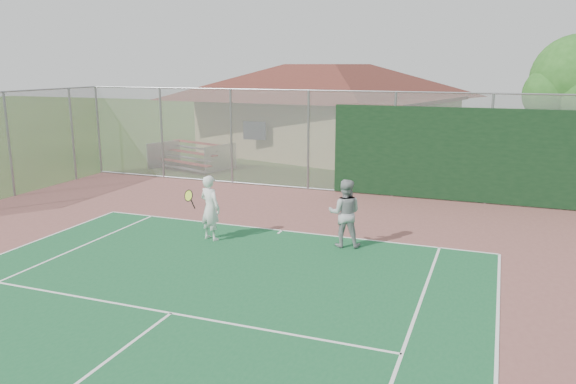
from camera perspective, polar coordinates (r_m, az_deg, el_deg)
The scene contains 6 objects.
back_fence at distance 19.01m, azimuth 10.99°, elevation 4.43°, with size 20.08×0.11×3.53m.
side_fence_left at distance 20.92m, azimuth -26.47°, elevation 4.30°, with size 0.08×9.00×3.50m.
clubhouse at distance 27.95m, azimuth 4.00°, elevation 9.27°, with size 13.68×10.80×5.20m.
bleachers at distance 24.33m, azimuth -9.81°, elevation 3.69°, with size 3.40×2.54×1.09m.
player_white_front at distance 14.25m, azimuth -7.96°, elevation -1.65°, with size 0.97×0.74×1.66m.
player_grey_back at distance 13.67m, azimuth 5.79°, elevation -2.23°, with size 0.92×0.78×1.67m.
Camera 1 is at (5.25, -1.57, 4.38)m, focal length 35.00 mm.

